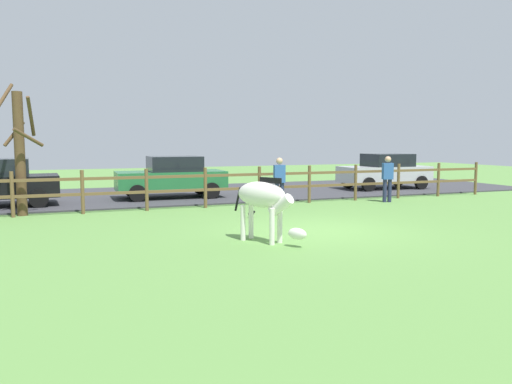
# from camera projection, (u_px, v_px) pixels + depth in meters

# --- Properties ---
(ground_plane) EXTENTS (60.00, 60.00, 0.00)m
(ground_plane) POSITION_uv_depth(u_px,v_px,m) (319.00, 230.00, 12.29)
(ground_plane) COLOR #5B8C42
(parking_asphalt) EXTENTS (28.00, 7.40, 0.05)m
(parking_asphalt) POSITION_uv_depth(u_px,v_px,m) (213.00, 193.00, 20.92)
(parking_asphalt) COLOR #38383D
(parking_asphalt) RESTS_ON ground_plane
(paddock_fence) EXTENTS (20.99, 0.11, 1.32)m
(paddock_fence) POSITION_uv_depth(u_px,v_px,m) (233.00, 184.00, 16.66)
(paddock_fence) COLOR brown
(paddock_fence) RESTS_ON ground_plane
(bare_tree) EXTENTS (1.21, 1.21, 3.87)m
(bare_tree) POSITION_uv_depth(u_px,v_px,m) (20.00, 150.00, 14.51)
(bare_tree) COLOR #513A23
(bare_tree) RESTS_ON ground_plane
(zebra) EXTENTS (1.19, 1.73, 1.41)m
(zebra) POSITION_uv_depth(u_px,v_px,m) (264.00, 200.00, 10.77)
(zebra) COLOR white
(zebra) RESTS_ON ground_plane
(crow_on_grass) EXTENTS (0.21, 0.10, 0.20)m
(crow_on_grass) POSITION_uv_depth(u_px,v_px,m) (252.00, 213.00, 14.26)
(crow_on_grass) COLOR black
(crow_on_grass) RESTS_ON ground_plane
(parked_car_silver) EXTENTS (4.03, 1.95, 1.56)m
(parked_car_silver) POSITION_uv_depth(u_px,v_px,m) (385.00, 171.00, 22.39)
(parked_car_silver) COLOR #B7BABF
(parked_car_silver) RESTS_ON parking_asphalt
(parked_car_green) EXTENTS (4.01, 1.90, 1.56)m
(parked_car_green) POSITION_uv_depth(u_px,v_px,m) (172.00, 177.00, 18.81)
(parked_car_green) COLOR #236B38
(parked_car_green) RESTS_ON parking_asphalt
(visitor_left_of_tree) EXTENTS (0.39, 0.28, 1.64)m
(visitor_left_of_tree) POSITION_uv_depth(u_px,v_px,m) (279.00, 180.00, 16.39)
(visitor_left_of_tree) COLOR #232847
(visitor_left_of_tree) RESTS_ON ground_plane
(visitor_right_of_tree) EXTENTS (0.40, 0.31, 1.64)m
(visitor_right_of_tree) POSITION_uv_depth(u_px,v_px,m) (388.00, 177.00, 17.83)
(visitor_right_of_tree) COLOR #232847
(visitor_right_of_tree) RESTS_ON ground_plane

